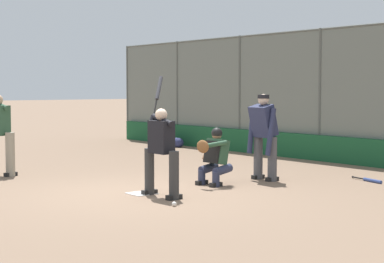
{
  "coord_description": "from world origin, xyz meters",
  "views": [
    {
      "loc": [
        -9.17,
        6.21,
        1.84
      ],
      "look_at": [
        -0.14,
        -1.0,
        1.05
      ],
      "focal_mm": 60.0,
      "sensor_mm": 36.0,
      "label": 1
    }
  ],
  "objects_px": {
    "batter_at_plate": "(161,149)",
    "equipment_bag_dugout_side": "(169,142)",
    "catcher_behind_plate": "(214,155)",
    "baseball_loose": "(174,204)",
    "umpire_home": "(264,134)",
    "spare_bat_first_base_side": "(370,180)"
  },
  "relations": [
    {
      "from": "catcher_behind_plate",
      "to": "umpire_home",
      "type": "xyz_separation_m",
      "value": [
        -0.14,
        -1.18,
        0.36
      ]
    },
    {
      "from": "umpire_home",
      "to": "baseball_loose",
      "type": "xyz_separation_m",
      "value": [
        -1.15,
        3.1,
        -0.88
      ]
    },
    {
      "from": "batter_at_plate",
      "to": "baseball_loose",
      "type": "bearing_deg",
      "value": 154.57
    },
    {
      "from": "batter_at_plate",
      "to": "catcher_behind_plate",
      "type": "xyz_separation_m",
      "value": [
        0.46,
        -1.56,
        -0.25
      ]
    },
    {
      "from": "spare_bat_first_base_side",
      "to": "equipment_bag_dugout_side",
      "type": "xyz_separation_m",
      "value": [
        8.63,
        -1.49,
        0.11
      ]
    },
    {
      "from": "catcher_behind_plate",
      "to": "umpire_home",
      "type": "height_order",
      "value": "umpire_home"
    },
    {
      "from": "umpire_home",
      "to": "baseball_loose",
      "type": "relative_size",
      "value": 23.17
    },
    {
      "from": "catcher_behind_plate",
      "to": "umpire_home",
      "type": "bearing_deg",
      "value": -102.18
    },
    {
      "from": "spare_bat_first_base_side",
      "to": "baseball_loose",
      "type": "xyz_separation_m",
      "value": [
        0.33,
        4.56,
        0.0
      ]
    },
    {
      "from": "batter_at_plate",
      "to": "baseball_loose",
      "type": "relative_size",
      "value": 27.69
    },
    {
      "from": "spare_bat_first_base_side",
      "to": "equipment_bag_dugout_side",
      "type": "bearing_deg",
      "value": -176.97
    },
    {
      "from": "spare_bat_first_base_side",
      "to": "umpire_home",
      "type": "bearing_deg",
      "value": -122.46
    },
    {
      "from": "catcher_behind_plate",
      "to": "umpire_home",
      "type": "relative_size",
      "value": 0.63
    },
    {
      "from": "catcher_behind_plate",
      "to": "baseball_loose",
      "type": "bearing_deg",
      "value": 118.27
    },
    {
      "from": "umpire_home",
      "to": "equipment_bag_dugout_side",
      "type": "relative_size",
      "value": 1.26
    },
    {
      "from": "batter_at_plate",
      "to": "equipment_bag_dugout_side",
      "type": "height_order",
      "value": "batter_at_plate"
    },
    {
      "from": "catcher_behind_plate",
      "to": "equipment_bag_dugout_side",
      "type": "relative_size",
      "value": 0.8
    },
    {
      "from": "umpire_home",
      "to": "equipment_bag_dugout_side",
      "type": "distance_m",
      "value": 7.78
    },
    {
      "from": "catcher_behind_plate",
      "to": "baseball_loose",
      "type": "relative_size",
      "value": 14.69
    },
    {
      "from": "batter_at_plate",
      "to": "equipment_bag_dugout_side",
      "type": "bearing_deg",
      "value": -39.58
    },
    {
      "from": "catcher_behind_plate",
      "to": "baseball_loose",
      "type": "distance_m",
      "value": 2.37
    },
    {
      "from": "spare_bat_first_base_side",
      "to": "equipment_bag_dugout_side",
      "type": "distance_m",
      "value": 8.76
    }
  ]
}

